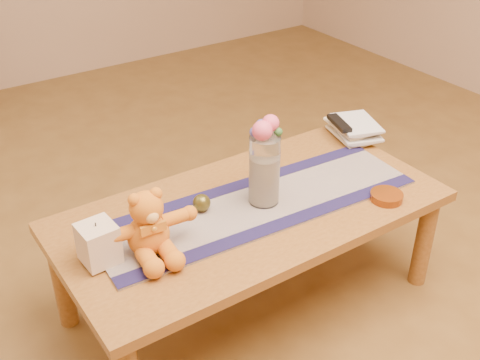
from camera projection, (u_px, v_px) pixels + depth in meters
floor at (250, 300)px, 2.38m from camera, size 5.50×5.50×0.00m
coffee_table_top at (251, 211)px, 2.16m from camera, size 1.40×0.70×0.04m
table_leg_fr at (424, 241)px, 2.38m from camera, size 0.07×0.07×0.41m
table_leg_bl at (62, 280)px, 2.18m from camera, size 0.07×0.07×0.41m
table_leg_br at (328, 179)px, 2.79m from camera, size 0.07×0.07×0.41m
persian_runner at (258, 205)px, 2.15m from camera, size 1.22×0.42×0.01m
runner_border_near at (281, 224)px, 2.04m from camera, size 1.20×0.13×0.00m
runner_border_far at (238, 185)px, 2.25m from camera, size 1.20×0.13×0.00m
teddy_bear at (147, 223)px, 1.87m from camera, size 0.33×0.28×0.21m
pillar_candle at (98, 243)px, 1.84m from camera, size 0.12×0.12×0.13m
candle_wick at (95, 224)px, 1.81m from camera, size 0.00×0.00×0.01m
glass_vase at (264, 170)px, 2.10m from camera, size 0.11×0.11×0.26m
potpourri_fill at (264, 180)px, 2.12m from camera, size 0.09×0.09×0.18m
rose_left at (262, 131)px, 1.99m from camera, size 0.07×0.07×0.07m
rose_right at (271, 123)px, 2.02m from camera, size 0.06×0.06×0.06m
blue_flower_back at (262, 125)px, 2.04m from camera, size 0.04×0.04×0.04m
blue_flower_side at (255, 132)px, 2.02m from camera, size 0.04×0.04×0.04m
leaf_sprig at (278, 132)px, 2.03m from camera, size 0.03×0.03×0.03m
bronze_ball at (202, 203)px, 2.10m from camera, size 0.08×0.08×0.06m
book_bottom at (337, 138)px, 2.59m from camera, size 0.21×0.26×0.02m
book_lower at (339, 134)px, 2.57m from camera, size 0.24×0.27×0.02m
book_upper at (336, 130)px, 2.57m from camera, size 0.21×0.25×0.02m
book_top at (339, 126)px, 2.56m from camera, size 0.23×0.27×0.02m
tv_remote at (339, 123)px, 2.54m from camera, size 0.09×0.17×0.02m
amber_dish at (387, 196)px, 2.18m from camera, size 0.13×0.13×0.03m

